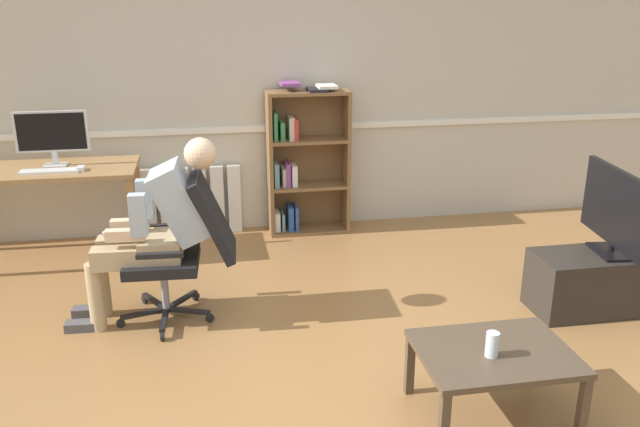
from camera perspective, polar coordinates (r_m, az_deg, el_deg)
The scene contains 14 objects.
ground_plane at distance 3.74m, azimuth 0.06°, elevation -14.59°, with size 18.00×18.00×0.00m, color olive.
back_wall at distance 5.79m, azimuth -4.74°, elevation 11.72°, with size 12.00×0.13×2.70m.
computer_desk at distance 5.54m, azimuth -22.48°, elevation 2.66°, with size 1.32×0.64×0.76m.
imac_monitor at distance 5.52m, azimuth -22.43°, elevation 6.46°, with size 0.55×0.14×0.43m.
keyboard at distance 5.37m, azimuth -22.59°, elevation 3.44°, with size 0.43×0.12×0.02m, color white.
computer_mouse at distance 5.34m, azimuth -20.20°, elevation 3.73°, with size 0.06×0.10×0.03m, color white.
bookshelf at distance 5.76m, azimuth -1.50°, elevation 4.51°, with size 0.71×0.29×1.34m.
radiator at distance 5.88m, azimuth -11.12°, elevation 1.12°, with size 0.86×0.08×0.61m.
office_chair at distance 4.28m, azimuth -11.70°, elevation -2.59°, with size 0.80×0.62×0.97m.
person_seated at distance 4.25m, azimuth -14.19°, elevation -1.10°, with size 1.02×0.40×1.21m.
tv_stand at distance 4.84m, azimuth 23.75°, elevation -5.42°, with size 1.01×0.40×0.40m.
tv_screen at distance 4.67m, azimuth 24.57°, elevation 0.19°, with size 0.24×0.87×0.57m.
coffee_table at distance 3.44m, azimuth 15.02°, elevation -12.14°, with size 0.76×0.57×0.37m.
drinking_glass at distance 3.33m, azimuth 14.84°, elevation -11.02°, with size 0.06×0.06×0.13m, color silver.
Camera 1 is at (-0.56, -3.07, 2.06)m, focal length 36.55 mm.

